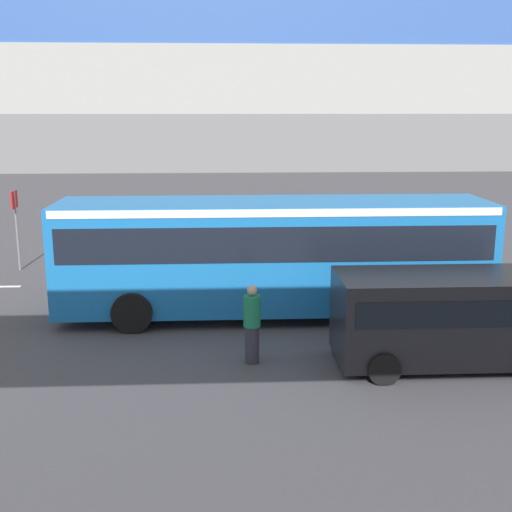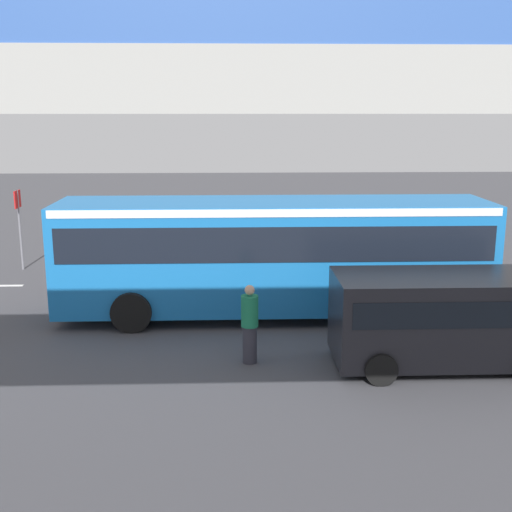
# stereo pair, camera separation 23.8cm
# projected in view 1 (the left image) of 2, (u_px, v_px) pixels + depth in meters

# --- Properties ---
(ground) EXTENTS (80.00, 80.00, 0.00)m
(ground) POSITION_uv_depth(u_px,v_px,m) (242.00, 307.00, 18.35)
(ground) COLOR #424247
(city_bus) EXTENTS (11.54, 2.85, 3.15)m
(city_bus) POSITION_uv_depth(u_px,v_px,m) (274.00, 248.00, 17.26)
(city_bus) COLOR #196BB7
(city_bus) RESTS_ON ground
(parked_van) EXTENTS (4.80, 2.17, 2.05)m
(parked_van) POSITION_uv_depth(u_px,v_px,m) (446.00, 313.00, 13.96)
(parked_van) COLOR black
(parked_van) RESTS_ON ground
(pedestrian) EXTENTS (0.38, 0.38, 1.79)m
(pedestrian) POSITION_uv_depth(u_px,v_px,m) (252.00, 325.00, 14.13)
(pedestrian) COLOR #2D2D38
(pedestrian) RESTS_ON ground
(traffic_sign) EXTENTS (0.08, 0.60, 2.80)m
(traffic_sign) POSITION_uv_depth(u_px,v_px,m) (16.00, 217.00, 22.13)
(traffic_sign) COLOR slate
(traffic_sign) RESTS_ON ground
(lane_dash_leftmost) EXTENTS (2.00, 0.20, 0.01)m
(lane_dash_leftmost) POSITION_uv_depth(u_px,v_px,m) (481.00, 280.00, 21.20)
(lane_dash_leftmost) COLOR silver
(lane_dash_leftmost) RESTS_ON ground
(lane_dash_left) EXTENTS (2.00, 0.20, 0.01)m
(lane_dash_left) POSITION_uv_depth(u_px,v_px,m) (361.00, 282.00, 21.01)
(lane_dash_left) COLOR silver
(lane_dash_left) RESTS_ON ground
(lane_dash_centre) EXTENTS (2.00, 0.20, 0.01)m
(lane_dash_centre) POSITION_uv_depth(u_px,v_px,m) (239.00, 283.00, 20.81)
(lane_dash_centre) COLOR silver
(lane_dash_centre) RESTS_ON ground
(lane_dash_right) EXTENTS (2.00, 0.20, 0.01)m
(lane_dash_right) POSITION_uv_depth(u_px,v_px,m) (115.00, 285.00, 20.62)
(lane_dash_right) COLOR silver
(lane_dash_right) RESTS_ON ground
(pedestrian_overpass) EXTENTS (27.40, 2.60, 7.09)m
(pedestrian_overpass) POSITION_uv_depth(u_px,v_px,m) (272.00, 136.00, 6.09)
(pedestrian_overpass) COLOR #9E9E99
(pedestrian_overpass) RESTS_ON ground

